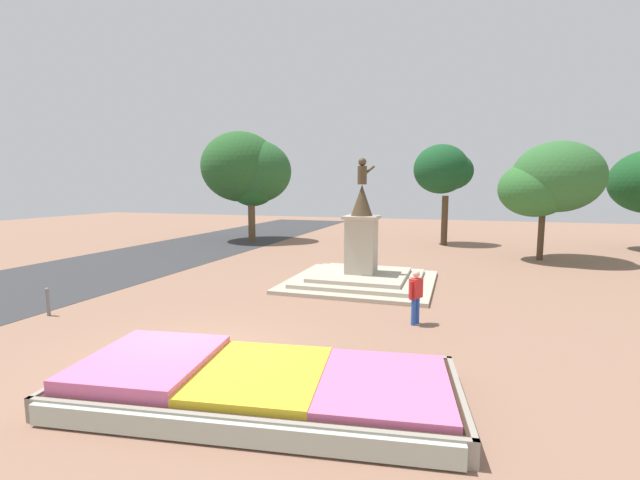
{
  "coord_description": "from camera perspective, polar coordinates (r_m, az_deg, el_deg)",
  "views": [
    {
      "loc": [
        5.65,
        -7.88,
        3.85
      ],
      "look_at": [
        1.42,
        5.11,
        2.15
      ],
      "focal_mm": 24.0,
      "sensor_mm": 36.0,
      "label": 1
    }
  ],
  "objects": [
    {
      "name": "pedestrian_with_handbag",
      "position": [
        12.33,
        12.65,
        -7.01
      ],
      "size": [
        0.37,
        0.51,
        1.54
      ],
      "color": "#264CA5",
      "rests_on": "ground_plane"
    },
    {
      "name": "park_tree_far_left",
      "position": [
        29.94,
        16.23,
        8.92
      ],
      "size": [
        3.88,
        3.41,
        6.65
      ],
      "color": "#4C3823",
      "rests_on": "ground_plane"
    },
    {
      "name": "statue_monument",
      "position": [
        17.17,
        5.5,
        -3.4
      ],
      "size": [
        5.65,
        5.65,
        4.97
      ],
      "color": "#B0A692",
      "rests_on": "ground_plane"
    },
    {
      "name": "kerb_bollard_mid_b",
      "position": [
        15.3,
        -32.53,
        -6.88
      ],
      "size": [
        0.12,
        0.12,
        0.86
      ],
      "color": "slate",
      "rests_on": "ground_plane"
    },
    {
      "name": "flower_planter",
      "position": [
        8.33,
        -8.98,
        -18.44
      ],
      "size": [
        7.45,
        4.06,
        0.65
      ],
      "color": "#38281C",
      "rests_on": "ground_plane"
    },
    {
      "name": "park_tree_mid_canopy",
      "position": [
        25.22,
        28.53,
        7.0
      ],
      "size": [
        5.01,
        5.16,
        6.14
      ],
      "color": "#4C3823",
      "rests_on": "ground_plane"
    },
    {
      "name": "park_tree_behind_statue",
      "position": [
        31.13,
        -9.63,
        9.13
      ],
      "size": [
        6.35,
        5.72,
        7.73
      ],
      "color": "brown",
      "rests_on": "ground_plane"
    },
    {
      "name": "ground_plane",
      "position": [
        10.44,
        -16.91,
        -14.88
      ],
      "size": [
        88.63,
        88.63,
        0.0
      ],
      "primitive_type": "plane",
      "color": "#8C6651"
    }
  ]
}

